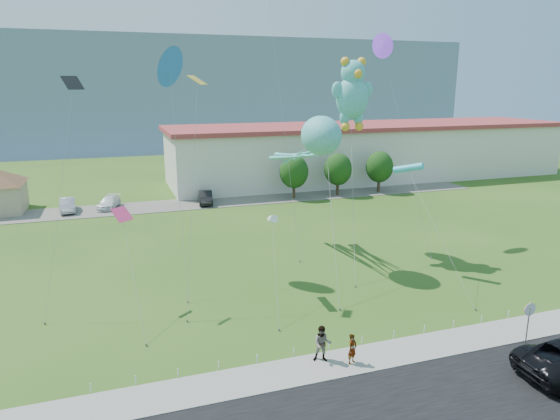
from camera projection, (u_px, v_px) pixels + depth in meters
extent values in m
plane|color=#2D5217|center=(335.00, 336.00, 28.31)|extent=(160.00, 160.00, 0.00)
cube|color=gray|center=(358.00, 360.00, 25.77)|extent=(80.00, 2.50, 0.10)
cube|color=#59544C|center=(214.00, 202.00, 60.46)|extent=(70.00, 6.00, 0.06)
cube|color=slate|center=(150.00, 90.00, 135.51)|extent=(160.00, 50.00, 25.00)
cube|color=beige|center=(370.00, 153.00, 75.88)|extent=(60.00, 14.00, 7.60)
cube|color=#993234|center=(371.00, 126.00, 74.89)|extent=(61.00, 15.00, 0.60)
cylinder|color=slate|center=(527.00, 326.00, 27.13)|extent=(0.07, 0.07, 2.20)
cylinder|color=red|center=(530.00, 309.00, 26.89)|extent=(0.76, 0.04, 0.76)
cylinder|color=white|center=(530.00, 309.00, 26.87)|extent=(0.80, 0.02, 0.80)
cylinder|color=white|center=(91.00, 388.00, 23.02)|extent=(0.05, 0.05, 0.50)
cylinder|color=white|center=(136.00, 380.00, 23.64)|extent=(0.05, 0.05, 0.50)
cylinder|color=white|center=(178.00, 373.00, 24.26)|extent=(0.05, 0.05, 0.50)
cylinder|color=white|center=(219.00, 366.00, 24.88)|extent=(0.05, 0.05, 0.50)
cylinder|color=white|center=(257.00, 359.00, 25.50)|extent=(0.05, 0.05, 0.50)
cylinder|color=white|center=(294.00, 352.00, 26.12)|extent=(0.05, 0.05, 0.50)
cylinder|color=white|center=(329.00, 346.00, 26.75)|extent=(0.05, 0.05, 0.50)
cylinder|color=white|center=(362.00, 340.00, 27.37)|extent=(0.05, 0.05, 0.50)
cylinder|color=white|center=(394.00, 334.00, 27.99)|extent=(0.05, 0.05, 0.50)
cylinder|color=white|center=(424.00, 329.00, 28.61)|extent=(0.05, 0.05, 0.50)
cylinder|color=white|center=(454.00, 324.00, 29.23)|extent=(0.05, 0.05, 0.50)
cylinder|color=white|center=(482.00, 319.00, 29.85)|extent=(0.05, 0.05, 0.50)
cylinder|color=white|center=(508.00, 314.00, 30.47)|extent=(0.05, 0.05, 0.50)
cylinder|color=white|center=(534.00, 310.00, 31.09)|extent=(0.05, 0.05, 0.50)
cylinder|color=#3F2B19|center=(294.00, 190.00, 62.39)|extent=(0.36, 0.36, 2.20)
ellipsoid|color=#14380F|center=(294.00, 172.00, 61.83)|extent=(3.60, 3.60, 4.14)
cylinder|color=#3F2B19|center=(337.00, 187.00, 64.25)|extent=(0.36, 0.36, 2.20)
ellipsoid|color=#14380F|center=(338.00, 169.00, 63.69)|extent=(3.60, 3.60, 4.14)
cylinder|color=#3F2B19|center=(379.00, 184.00, 66.11)|extent=(0.36, 0.36, 2.20)
ellipsoid|color=#14380F|center=(379.00, 167.00, 65.55)|extent=(3.60, 3.60, 4.14)
imported|color=gray|center=(352.00, 349.00, 25.22)|extent=(0.69, 0.61, 1.59)
imported|color=gray|center=(322.00, 344.00, 25.39)|extent=(1.14, 1.03, 1.91)
imported|color=#ACABB2|center=(67.00, 205.00, 55.79)|extent=(1.92, 4.65, 1.50)
imported|color=white|center=(109.00, 203.00, 57.40)|extent=(3.03, 4.75, 1.28)
imported|color=black|center=(205.00, 197.00, 59.52)|extent=(2.18, 4.71, 1.50)
ellipsoid|color=teal|center=(321.00, 136.00, 36.71)|extent=(2.89, 3.76, 2.89)
sphere|color=white|center=(321.00, 133.00, 35.43)|extent=(0.45, 0.45, 0.45)
sphere|color=white|center=(334.00, 132.00, 35.75)|extent=(0.45, 0.45, 0.45)
cylinder|color=slate|center=(340.00, 309.00, 31.50)|extent=(0.10, 0.10, 0.16)
cylinder|color=gray|center=(333.00, 223.00, 33.73)|extent=(1.85, 6.77, 9.29)
ellipsoid|color=teal|center=(352.00, 98.00, 39.38)|extent=(2.63, 2.24, 3.29)
sphere|color=teal|center=(353.00, 73.00, 38.91)|extent=(1.92, 1.92, 1.92)
sphere|color=gold|center=(345.00, 62.00, 38.49)|extent=(0.71, 0.71, 0.71)
sphere|color=gold|center=(362.00, 62.00, 38.94)|extent=(0.71, 0.71, 0.71)
sphere|color=gold|center=(358.00, 74.00, 38.19)|extent=(0.71, 0.71, 0.71)
ellipsoid|color=teal|center=(337.00, 90.00, 38.82)|extent=(0.91, 0.65, 1.28)
ellipsoid|color=teal|center=(367.00, 90.00, 39.64)|extent=(0.91, 0.65, 1.28)
ellipsoid|color=teal|center=(345.00, 117.00, 39.56)|extent=(0.81, 0.71, 1.32)
ellipsoid|color=teal|center=(358.00, 117.00, 39.94)|extent=(0.81, 0.71, 1.32)
sphere|color=gold|center=(345.00, 127.00, 39.55)|extent=(0.71, 0.71, 0.71)
sphere|color=gold|center=(359.00, 126.00, 39.93)|extent=(0.71, 0.71, 0.71)
cylinder|color=slate|center=(355.00, 286.00, 35.09)|extent=(0.10, 0.10, 0.16)
cylinder|color=gray|center=(353.00, 202.00, 37.52)|extent=(2.85, 7.14, 10.29)
cylinder|color=white|center=(273.00, 219.00, 32.54)|extent=(0.50, 2.25, 0.87)
cylinder|color=slate|center=(279.00, 330.00, 28.88)|extent=(0.10, 0.10, 0.16)
cylinder|color=gray|center=(276.00, 272.00, 30.73)|extent=(1.25, 4.99, 5.00)
cylinder|color=slate|center=(300.00, 261.00, 40.13)|extent=(0.10, 0.10, 0.16)
cylinder|color=gray|center=(283.00, 120.00, 40.81)|extent=(0.33, 7.42, 21.75)
cone|color=purple|center=(383.00, 45.00, 43.18)|extent=(1.80, 1.33, 1.33)
cylinder|color=slate|center=(431.00, 258.00, 40.94)|extent=(0.10, 0.10, 0.16)
cylinder|color=gray|center=(406.00, 149.00, 42.08)|extent=(1.25, 7.42, 16.85)
cube|color=black|center=(72.00, 83.00, 30.34)|extent=(1.29, 1.29, 0.86)
cylinder|color=slate|center=(45.00, 323.00, 29.68)|extent=(0.10, 0.10, 0.16)
cylinder|color=gray|center=(59.00, 203.00, 30.03)|extent=(2.67, 3.55, 13.64)
cone|color=blue|center=(170.00, 67.00, 35.45)|extent=(1.80, 1.33, 1.33)
cylinder|color=slate|center=(188.00, 302.00, 32.62)|extent=(0.10, 0.10, 0.16)
cylinder|color=gray|center=(178.00, 180.00, 34.05)|extent=(0.47, 6.94, 14.76)
cube|color=gold|center=(197.00, 80.00, 31.32)|extent=(1.29, 1.29, 0.86)
cylinder|color=slate|center=(187.00, 321.00, 29.98)|extent=(0.10, 0.10, 0.16)
cylinder|color=gray|center=(192.00, 199.00, 30.67)|extent=(1.95, 4.57, 13.80)
cube|color=#FD3874|center=(122.00, 214.00, 31.12)|extent=(1.29, 1.29, 0.86)
cylinder|color=slate|center=(146.00, 345.00, 27.20)|extent=(0.10, 0.10, 0.16)
cylinder|color=gray|center=(133.00, 276.00, 29.18)|extent=(0.69, 6.09, 5.67)
cylinder|color=#30BBD9|center=(408.00, 168.00, 36.54)|extent=(0.50, 2.25, 0.87)
cylinder|color=slate|center=(476.00, 309.00, 31.53)|extent=(0.10, 0.10, 0.16)
cylinder|color=gray|center=(439.00, 234.00, 34.05)|extent=(0.54, 7.74, 7.60)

